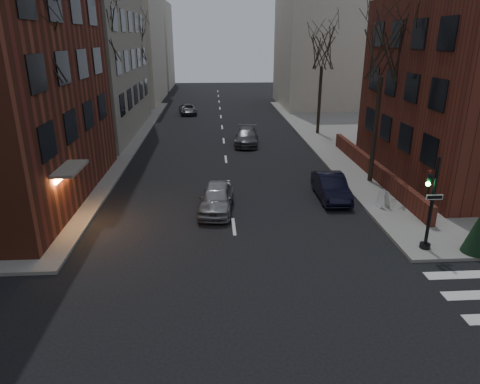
% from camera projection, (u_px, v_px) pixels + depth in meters
% --- Properties ---
extents(low_wall_right, '(0.35, 16.00, 1.00)m').
position_uv_depth(low_wall_right, '(373.00, 168.00, 27.48)').
color(low_wall_right, '#592519').
rests_on(low_wall_right, sidewalk_far_right).
extents(building_distant_la, '(14.00, 16.00, 18.00)m').
position_uv_depth(building_distant_la, '(105.00, 33.00, 56.93)').
color(building_distant_la, beige).
rests_on(building_distant_la, ground).
extents(building_distant_ra, '(14.00, 14.00, 16.00)m').
position_uv_depth(building_distant_ra, '(336.00, 41.00, 54.36)').
color(building_distant_ra, beige).
rests_on(building_distant_ra, ground).
extents(building_distant_lb, '(10.00, 12.00, 14.00)m').
position_uv_depth(building_distant_lb, '(141.00, 46.00, 73.67)').
color(building_distant_lb, beige).
rests_on(building_distant_lb, ground).
extents(traffic_signal, '(0.76, 0.44, 4.00)m').
position_uv_depth(traffic_signal, '(429.00, 210.00, 17.59)').
color(traffic_signal, black).
rests_on(traffic_signal, sidewalk_far_right).
extents(tree_left_a, '(4.18, 4.18, 10.26)m').
position_uv_depth(tree_left_a, '(34.00, 40.00, 19.04)').
color(tree_left_a, '#2D231C').
rests_on(tree_left_a, sidewalk_far_left).
extents(tree_left_b, '(4.40, 4.40, 10.80)m').
position_uv_depth(tree_left_b, '(99.00, 32.00, 30.14)').
color(tree_left_b, '#2D231C').
rests_on(tree_left_b, sidewalk_far_left).
extents(tree_left_c, '(3.96, 3.96, 9.72)m').
position_uv_depth(tree_left_c, '(134.00, 42.00, 43.57)').
color(tree_left_c, '#2D231C').
rests_on(tree_left_c, sidewalk_far_left).
extents(tree_right_a, '(3.96, 3.96, 9.72)m').
position_uv_depth(tree_right_a, '(384.00, 47.00, 23.98)').
color(tree_right_a, '#2D231C').
rests_on(tree_right_a, sidewalk_far_right).
extents(tree_right_b, '(3.74, 3.74, 9.18)m').
position_uv_depth(tree_right_b, '(323.00, 49.00, 37.26)').
color(tree_right_b, '#2D231C').
rests_on(tree_right_b, sidewalk_far_right).
extents(streetlamp_near, '(0.36, 0.36, 6.28)m').
position_uv_depth(streetlamp_near, '(101.00, 107.00, 28.03)').
color(streetlamp_near, black).
rests_on(streetlamp_near, sidewalk_far_left).
extents(streetlamp_far, '(0.36, 0.36, 6.28)m').
position_uv_depth(streetlamp_far, '(145.00, 79.00, 46.78)').
color(streetlamp_far, black).
rests_on(streetlamp_far, sidewalk_far_left).
extents(parked_sedan, '(1.53, 4.23, 1.39)m').
position_uv_depth(parked_sedan, '(331.00, 187.00, 23.93)').
color(parked_sedan, black).
rests_on(parked_sedan, ground).
extents(car_lane_silver, '(2.09, 4.28, 1.41)m').
position_uv_depth(car_lane_silver, '(216.00, 198.00, 22.20)').
color(car_lane_silver, gray).
rests_on(car_lane_silver, ground).
extents(car_lane_gray, '(2.41, 4.85, 1.36)m').
position_uv_depth(car_lane_gray, '(247.00, 137.00, 35.95)').
color(car_lane_gray, '#404045').
rests_on(car_lane_gray, ground).
extents(car_lane_far, '(2.39, 4.22, 1.11)m').
position_uv_depth(car_lane_far, '(188.00, 109.00, 50.10)').
color(car_lane_far, '#424348').
rests_on(car_lane_far, ground).
extents(sandwich_board, '(0.47, 0.61, 0.91)m').
position_uv_depth(sandwich_board, '(384.00, 199.00, 22.43)').
color(sandwich_board, white).
rests_on(sandwich_board, sidewalk_far_right).
extents(evergreen_shrub, '(1.43, 1.43, 1.91)m').
position_uv_depth(evergreen_shrub, '(479.00, 231.00, 17.52)').
color(evergreen_shrub, black).
rests_on(evergreen_shrub, sidewalk_far_right).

